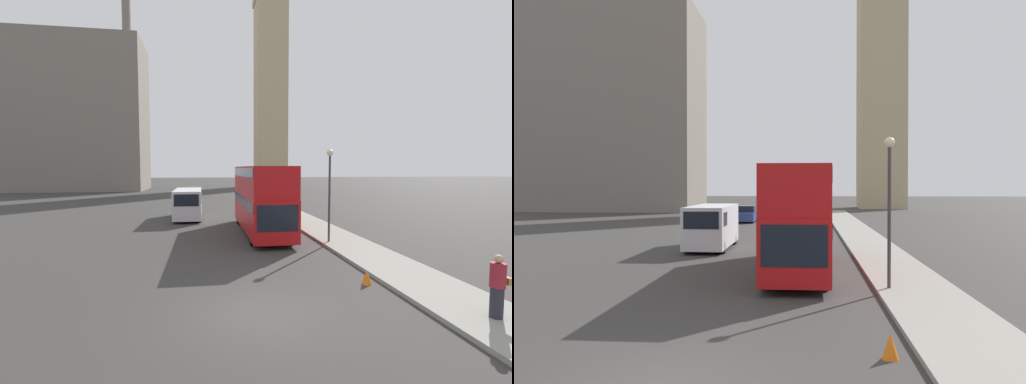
{
  "view_description": "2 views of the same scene",
  "coord_description": "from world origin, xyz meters",
  "views": [
    {
      "loc": [
        -1.48,
        -9.68,
        4.27
      ],
      "look_at": [
        1.76,
        11.45,
        2.78
      ],
      "focal_mm": 24.0,
      "sensor_mm": 36.0,
      "label": 1
    },
    {
      "loc": [
        2.66,
        -8.74,
        3.69
      ],
      "look_at": [
        0.35,
        22.34,
        3.22
      ],
      "focal_mm": 35.0,
      "sensor_mm": 36.0,
      "label": 2
    }
  ],
  "objects": [
    {
      "name": "red_double_decker_bus",
      "position": [
        2.24,
        12.57,
        2.44
      ],
      "size": [
        2.49,
        10.65,
        4.39
      ],
      "color": "#B71114",
      "rests_on": "ground_plane"
    },
    {
      "name": "parked_sedan",
      "position": [
        -3.29,
        40.0,
        0.72
      ],
      "size": [
        1.82,
        4.4,
        1.61
      ],
      "color": "navy",
      "rests_on": "ground_plane"
    },
    {
      "name": "traffic_cone",
      "position": [
        4.42,
        1.89,
        0.28
      ],
      "size": [
        0.36,
        0.36,
        0.55
      ],
      "color": "orange",
      "rests_on": "ground_plane"
    },
    {
      "name": "street_lamp",
      "position": [
        5.46,
        8.52,
        3.59
      ],
      "size": [
        0.36,
        0.36,
        5.16
      ],
      "color": "#38383D",
      "rests_on": "sidewalk_strip"
    },
    {
      "name": "building_block_distant",
      "position": [
        -25.67,
        61.02,
        14.29
      ],
      "size": [
        25.71,
        12.58,
        34.73
      ],
      "color": "slate",
      "rests_on": "ground_plane"
    },
    {
      "name": "white_van",
      "position": [
        -2.8,
        19.55,
        1.33
      ],
      "size": [
        2.22,
        6.14,
        2.48
      ],
      "color": "silver",
      "rests_on": "ground_plane"
    },
    {
      "name": "clock_tower",
      "position": [
        14.16,
        70.11,
        30.94
      ],
      "size": [
        7.49,
        7.66,
        60.28
      ],
      "color": "tan",
      "rests_on": "ground_plane"
    }
  ]
}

